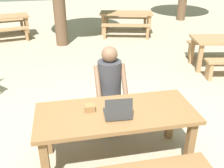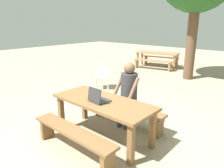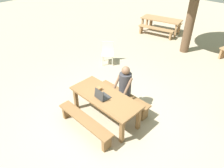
{
  "view_description": "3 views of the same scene",
  "coord_description": "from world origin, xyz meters",
  "px_view_note": "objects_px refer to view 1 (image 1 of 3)",
  "views": [
    {
      "loc": [
        -0.57,
        -2.58,
        2.39
      ],
      "look_at": [
        -0.0,
        0.25,
        0.98
      ],
      "focal_mm": 41.24,
      "sensor_mm": 36.0,
      "label": 1
    },
    {
      "loc": [
        2.46,
        -2.52,
        2.06
      ],
      "look_at": [
        -0.0,
        0.25,
        0.98
      ],
      "focal_mm": 33.68,
      "sensor_mm": 36.0,
      "label": 2
    },
    {
      "loc": [
        3.05,
        -2.84,
        3.98
      ],
      "look_at": [
        -0.0,
        0.25,
        0.98
      ],
      "focal_mm": 33.51,
      "sensor_mm": 36.0,
      "label": 3
    }
  ],
  "objects_px": {
    "person_seated": "(110,84)",
    "picnic_table_front": "(116,119)",
    "picnic_table_mid": "(126,16)",
    "laptop": "(118,112)",
    "small_pouch": "(90,108)"
  },
  "relations": [
    {
      "from": "laptop",
      "to": "picnic_table_front",
      "type": "bearing_deg",
      "value": -89.73
    },
    {
      "from": "laptop",
      "to": "person_seated",
      "type": "height_order",
      "value": "person_seated"
    },
    {
      "from": "picnic_table_mid",
      "to": "laptop",
      "type": "bearing_deg",
      "value": -91.01
    },
    {
      "from": "picnic_table_front",
      "to": "picnic_table_mid",
      "type": "bearing_deg",
      "value": 74.7
    },
    {
      "from": "laptop",
      "to": "small_pouch",
      "type": "height_order",
      "value": "laptop"
    },
    {
      "from": "picnic_table_mid",
      "to": "picnic_table_front",
      "type": "bearing_deg",
      "value": -91.21
    },
    {
      "from": "picnic_table_front",
      "to": "person_seated",
      "type": "xyz_separation_m",
      "value": [
        0.05,
        0.67,
        0.15
      ]
    },
    {
      "from": "small_pouch",
      "to": "picnic_table_mid",
      "type": "distance_m",
      "value": 6.39
    },
    {
      "from": "picnic_table_front",
      "to": "laptop",
      "type": "height_order",
      "value": "laptop"
    },
    {
      "from": "picnic_table_front",
      "to": "laptop",
      "type": "bearing_deg",
      "value": -93.0
    },
    {
      "from": "small_pouch",
      "to": "picnic_table_mid",
      "type": "bearing_deg",
      "value": 71.84
    },
    {
      "from": "laptop",
      "to": "person_seated",
      "type": "xyz_separation_m",
      "value": [
        0.06,
        0.78,
        -0.02
      ]
    },
    {
      "from": "person_seated",
      "to": "picnic_table_mid",
      "type": "xyz_separation_m",
      "value": [
        1.63,
        5.48,
        -0.15
      ]
    },
    {
      "from": "person_seated",
      "to": "laptop",
      "type": "bearing_deg",
      "value": -94.39
    },
    {
      "from": "person_seated",
      "to": "picnic_table_front",
      "type": "bearing_deg",
      "value": -94.62
    }
  ]
}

